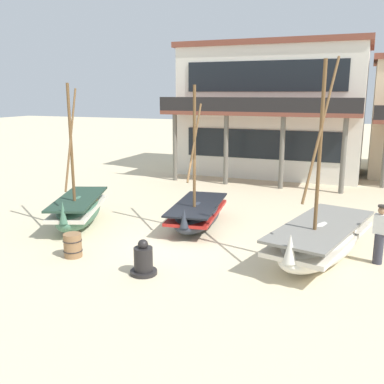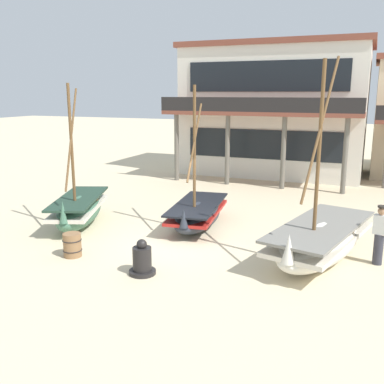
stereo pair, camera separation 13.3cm
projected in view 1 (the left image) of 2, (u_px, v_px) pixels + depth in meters
The scene contains 8 objects.
ground_plane at pixel (181, 240), 14.18m from camera, with size 120.00×120.00×0.00m, color beige.
fishing_boat_near_left at pixel (79, 210), 15.65m from camera, with size 2.60×4.03×5.00m.
fishing_boat_centre_large at pixel (321, 240), 12.43m from camera, with size 2.77×4.96×5.65m.
fishing_boat_far_right at pixel (197, 213), 15.55m from camera, with size 1.99×3.97×4.93m.
fisherman_by_hull at pixel (380, 235), 12.09m from camera, with size 0.40×0.30×1.68m.
capstan_winch at pixel (143, 261), 11.47m from camera, with size 0.71×0.71×0.96m.
wooden_barrel at pixel (73, 245), 12.69m from camera, with size 0.56×0.56×0.70m.
harbor_building_main at pixel (274, 109), 25.77m from camera, with size 10.47×8.11×7.42m.
Camera 1 is at (5.35, -12.37, 4.69)m, focal length 40.87 mm.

